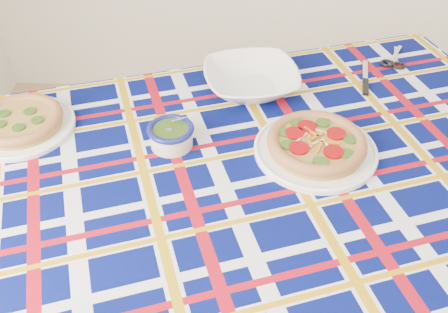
# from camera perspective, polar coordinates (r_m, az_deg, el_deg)

# --- Properties ---
(dining_table) EXTENTS (1.92, 1.53, 0.79)m
(dining_table) POSITION_cam_1_polar(r_m,az_deg,el_deg) (1.36, 3.07, -3.69)
(dining_table) COLOR brown
(dining_table) RESTS_ON floor
(tablecloth) EXTENTS (1.96, 1.57, 0.11)m
(tablecloth) POSITION_cam_1_polar(r_m,az_deg,el_deg) (1.34, 3.11, -2.90)
(tablecloth) COLOR #040B4C
(tablecloth) RESTS_ON dining_table
(main_focaccia_plate) EXTENTS (0.44, 0.44, 0.07)m
(main_focaccia_plate) POSITION_cam_1_polar(r_m,az_deg,el_deg) (1.34, 10.52, 1.53)
(main_focaccia_plate) COLOR #AA843C
(main_focaccia_plate) RESTS_ON tablecloth
(pesto_bowl) EXTENTS (0.16, 0.16, 0.08)m
(pesto_bowl) POSITION_cam_1_polar(r_m,az_deg,el_deg) (1.35, -6.08, 2.58)
(pesto_bowl) COLOR #20370F
(pesto_bowl) RESTS_ON tablecloth
(serving_bowl) EXTENTS (0.35, 0.35, 0.07)m
(serving_bowl) POSITION_cam_1_polar(r_m,az_deg,el_deg) (1.57, 3.11, 8.73)
(serving_bowl) COLOR white
(serving_bowl) RESTS_ON tablecloth
(second_focaccia_plate) EXTENTS (0.39, 0.39, 0.06)m
(second_focaccia_plate) POSITION_cam_1_polar(r_m,az_deg,el_deg) (1.52, -22.31, 3.80)
(second_focaccia_plate) COLOR #AA843C
(second_focaccia_plate) RESTS_ON tablecloth
(table_knife) EXTENTS (0.06, 0.23, 0.01)m
(table_knife) POSITION_cam_1_polar(r_m,az_deg,el_deg) (1.74, 15.85, 9.40)
(table_knife) COLOR silver
(table_knife) RESTS_ON tablecloth
(kitchen_scissors) EXTENTS (0.15, 0.21, 0.02)m
(kitchen_scissors) POSITION_cam_1_polar(r_m,az_deg,el_deg) (1.86, 19.05, 11.00)
(kitchen_scissors) COLOR silver
(kitchen_scissors) RESTS_ON tablecloth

